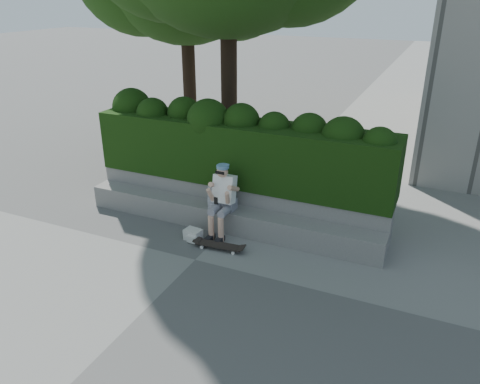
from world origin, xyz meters
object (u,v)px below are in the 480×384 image
at_px(backpack_ground, 193,234).
at_px(skateboard, 219,245).
at_px(person, 223,197).
at_px(backpack_plaid, 216,198).

bearing_deg(backpack_ground, skateboard, -5.33).
height_order(person, skateboard, person).
relative_size(skateboard, backpack_ground, 2.79).
relative_size(person, backpack_ground, 4.43).
distance_m(skateboard, backpack_plaid, 0.97).
distance_m(skateboard, backpack_ground, 0.61).
distance_m(person, skateboard, 0.91).
bearing_deg(backpack_plaid, backpack_ground, -135.81).
bearing_deg(backpack_ground, backpack_plaid, 73.50).
bearing_deg(backpack_plaid, skateboard, -83.19).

